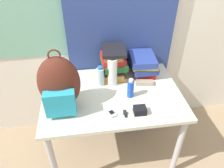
% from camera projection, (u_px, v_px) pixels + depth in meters
% --- Properties ---
extents(wall_back, '(6.00, 0.06, 2.50)m').
position_uv_depth(wall_back, '(104.00, 14.00, 1.90)').
color(wall_back, silver).
rests_on(wall_back, ground_plane).
extents(curtain_blue, '(0.98, 0.04, 2.50)m').
position_uv_depth(curtain_blue, '(121.00, 16.00, 1.87)').
color(curtain_blue, navy).
rests_on(curtain_blue, ground_plane).
extents(desk, '(1.15, 0.79, 0.75)m').
position_uv_depth(desk, '(112.00, 102.00, 1.89)').
color(desk, beige).
rests_on(desk, ground_plane).
extents(backpack, '(0.31, 0.27, 0.49)m').
position_uv_depth(backpack, '(59.00, 85.00, 1.58)').
color(backpack, '#512319').
rests_on(backpack, desk).
extents(book_stack_left, '(0.23, 0.29, 0.29)m').
position_uv_depth(book_stack_left, '(113.00, 63.00, 1.94)').
color(book_stack_left, olive).
rests_on(book_stack_left, desk).
extents(book_stack_center, '(0.25, 0.30, 0.20)m').
position_uv_depth(book_stack_center, '(143.00, 64.00, 1.99)').
color(book_stack_center, red).
rests_on(book_stack_center, desk).
extents(water_bottle, '(0.06, 0.06, 0.19)m').
position_uv_depth(water_bottle, '(100.00, 76.00, 1.87)').
color(water_bottle, silver).
rests_on(water_bottle, desk).
extents(sports_bottle, '(0.08, 0.08, 0.28)m').
position_uv_depth(sports_bottle, '(112.00, 71.00, 1.86)').
color(sports_bottle, white).
rests_on(sports_bottle, desk).
extents(sunscreen_bottle, '(0.05, 0.05, 0.17)m').
position_uv_depth(sunscreen_bottle, '(131.00, 89.00, 1.75)').
color(sunscreen_bottle, blue).
rests_on(sunscreen_bottle, desk).
extents(cell_phone, '(0.08, 0.10, 0.02)m').
position_uv_depth(cell_phone, '(112.00, 113.00, 1.63)').
color(cell_phone, '#B7BCC6').
rests_on(cell_phone, desk).
extents(sunglasses_case, '(0.16, 0.08, 0.04)m').
position_uv_depth(sunglasses_case, '(144.00, 83.00, 1.92)').
color(sunglasses_case, gray).
rests_on(sunglasses_case, desk).
extents(camera_pouch, '(0.09, 0.08, 0.06)m').
position_uv_depth(camera_pouch, '(140.00, 110.00, 1.63)').
color(camera_pouch, black).
rests_on(camera_pouch, desk).
extents(wristwatch, '(0.04, 0.08, 0.01)m').
position_uv_depth(wristwatch, '(125.00, 113.00, 1.64)').
color(wristwatch, black).
rests_on(wristwatch, desk).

